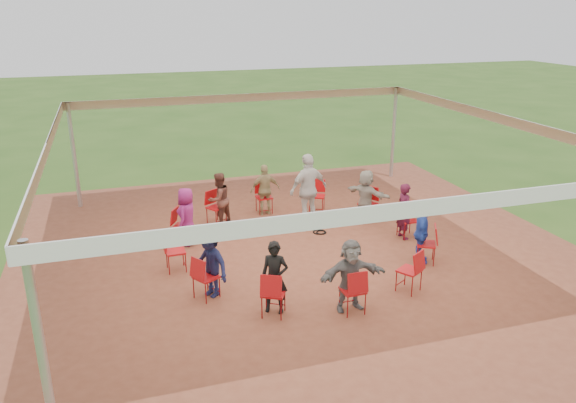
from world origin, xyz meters
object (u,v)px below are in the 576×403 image
object	(u,v)px
chair_9	(353,291)
person_seated_7	(350,275)
person_seated_4	(187,216)
chair_2	(317,196)
chair_0	(408,220)
person_seated_8	(422,233)
person_seated_0	(404,211)
person_seated_3	(219,199)
person_seated_1	(366,196)
cable_coil	(320,232)
chair_3	(264,197)
chair_4	(216,208)
chair_11	(426,244)
person_seated_2	(265,190)
chair_6	(176,251)
chair_8	(273,293)
chair_1	(368,204)
standing_person	(308,189)
chair_7	(206,277)
chair_10	(409,271)
laptop	(399,213)
chair_5	(183,226)
person_seated_6	(275,278)
person_seated_5	(210,263)

from	to	relation	value
chair_9	person_seated_7	world-z (taller)	person_seated_7
chair_9	person_seated_7	xyz separation A→B (m)	(-0.00, 0.12, 0.26)
person_seated_4	chair_2	bearing A→B (deg)	136.22
person_seated_4	chair_0	bearing A→B (deg)	105.33
person_seated_8	person_seated_0	bearing A→B (deg)	15.00
chair_0	person_seated_3	xyz separation A→B (m)	(-4.30, 2.28, 0.26)
person_seated_1	cable_coil	xyz separation A→B (m)	(-1.46, -0.44, -0.69)
person_seated_7	person_seated_8	world-z (taller)	same
chair_3	chair_4	world-z (taller)	same
chair_11	person_seated_2	xyz separation A→B (m)	(-2.58, 4.12, 0.26)
chair_6	chair_8	distance (m)	2.87
person_seated_1	person_seated_2	world-z (taller)	same
chair_3	chair_6	world-z (taller)	same
person_seated_1	person_seated_8	xyz separation A→B (m)	(0.07, -2.75, 0.00)
chair_1	chair_6	size ratio (longest dim) A/B	1.00
chair_2	standing_person	bearing A→B (deg)	84.47
person_seated_4	person_seated_7	bearing A→B (deg)	60.00
chair_3	person_seated_1	xyz separation A→B (m)	(2.42, -1.44, 0.26)
chair_7	chair_9	bearing A→B (deg)	30.00
chair_6	chair_10	world-z (taller)	same
person_seated_2	laptop	bearing A→B (deg)	133.27
chair_5	person_seated_2	world-z (taller)	person_seated_2
chair_5	cable_coil	size ratio (longest dim) A/B	2.14
chair_3	chair_8	world-z (taller)	same
person_seated_3	person_seated_6	xyz separation A→B (m)	(0.11, -4.76, 0.00)
chair_0	chair_6	xyz separation A→B (m)	(-5.74, -0.14, 0.00)
person_seated_3	cable_coil	size ratio (longest dim) A/B	3.37
person_seated_2	person_seated_1	bearing A→B (deg)	150.00
chair_1	person_seated_2	distance (m)	2.82
person_seated_2	person_seated_0	bearing A→B (deg)	135.00
chair_9	person_seated_4	bearing A→B (deg)	119.29
person_seated_0	chair_5	bearing A→B (deg)	74.67
chair_1	chair_2	xyz separation A→B (m)	(-1.07, 1.02, 0.00)
person_seated_2	person_seated_7	world-z (taller)	same
chair_8	person_seated_3	size ratio (longest dim) A/B	0.64
person_seated_0	person_seated_6	bearing A→B (deg)	120.00
chair_10	laptop	world-z (taller)	chair_10
standing_person	laptop	bearing A→B (deg)	121.85
chair_8	person_seated_5	xyz separation A→B (m)	(-0.97, 1.09, 0.26)
chair_2	cable_coil	distance (m)	1.66
chair_6	person_seated_7	distance (m)	3.98
chair_10	chair_9	bearing A→B (deg)	165.00
chair_6	person_seated_7	xyz separation A→B (m)	(2.93, -2.68, 0.26)
chair_0	laptop	xyz separation A→B (m)	(-0.28, -0.01, 0.22)
person_seated_2	chair_6	bearing A→B (deg)	43.78
person_seated_5	chair_9	bearing A→B (deg)	27.88
chair_9	person_seated_7	bearing A→B (deg)	90.00
chair_3	person_seated_7	size ratio (longest dim) A/B	0.64
person_seated_8	chair_3	bearing A→B (deg)	59.29
chair_0	person_seated_6	xyz separation A→B (m)	(-4.19, -2.48, 0.26)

